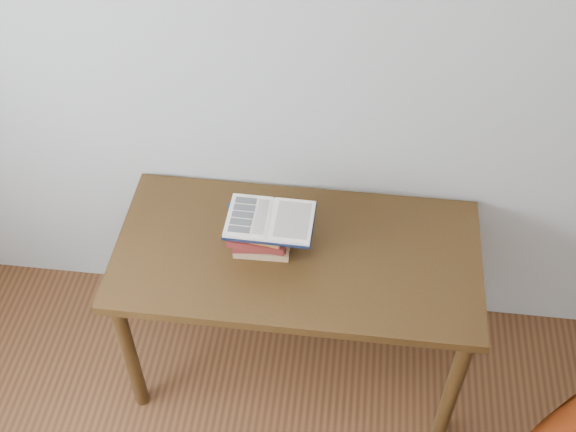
# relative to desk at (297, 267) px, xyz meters

# --- Properties ---
(desk) EXTENTS (1.41, 0.70, 0.75)m
(desk) POSITION_rel_desk_xyz_m (0.00, 0.00, 0.00)
(desk) COLOR #402510
(desk) RESTS_ON ground
(book_stack) EXTENTS (0.25, 0.19, 0.15)m
(book_stack) POSITION_rel_desk_xyz_m (-0.14, 0.01, 0.18)
(book_stack) COLOR tan
(book_stack) RESTS_ON desk
(open_book) EXTENTS (0.33, 0.23, 0.03)m
(open_book) POSITION_rel_desk_xyz_m (-0.10, 0.00, 0.26)
(open_book) COLOR black
(open_book) RESTS_ON book_stack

